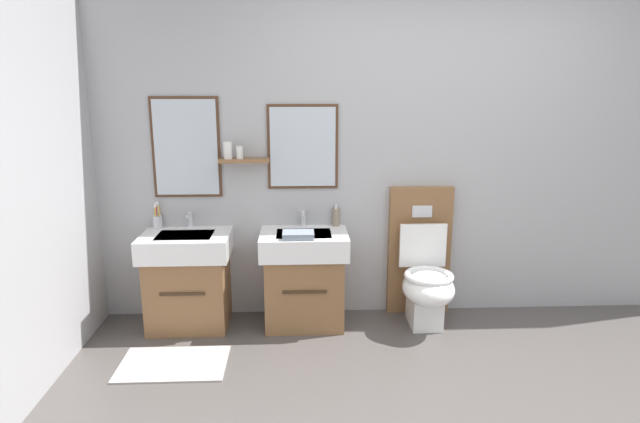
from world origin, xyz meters
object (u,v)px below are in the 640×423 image
(vanity_sink_left, at_px, (188,278))
(toothbrush_cup, at_px, (157,221))
(vanity_sink_right, at_px, (304,276))
(folded_hand_towel, at_px, (298,235))
(toilet, at_px, (423,273))
(soap_dispenser, at_px, (336,217))

(vanity_sink_left, distance_m, toothbrush_cup, 0.49)
(vanity_sink_right, relative_size, folded_hand_towel, 3.21)
(vanity_sink_left, xyz_separation_m, toilet, (1.74, 0.00, 0.00))
(toilet, height_order, folded_hand_towel, toilet)
(soap_dispenser, bearing_deg, toilet, -14.80)
(vanity_sink_left, distance_m, folded_hand_towel, 0.90)
(vanity_sink_left, bearing_deg, soap_dispenser, 9.01)
(toothbrush_cup, bearing_deg, folded_hand_towel, -16.33)
(soap_dispenser, distance_m, folded_hand_towel, 0.43)
(vanity_sink_left, height_order, vanity_sink_right, same)
(toilet, distance_m, folded_hand_towel, 1.01)
(vanity_sink_right, xyz_separation_m, folded_hand_towel, (-0.04, -0.14, 0.36))
(vanity_sink_left, relative_size, vanity_sink_right, 1.00)
(folded_hand_towel, bearing_deg, soap_dispenser, 47.85)
(vanity_sink_left, bearing_deg, vanity_sink_right, 0.00)
(vanity_sink_left, distance_m, vanity_sink_right, 0.85)
(vanity_sink_right, relative_size, toothbrush_cup, 3.52)
(toilet, bearing_deg, vanity_sink_right, -179.80)
(vanity_sink_left, xyz_separation_m, folded_hand_towel, (0.81, -0.14, 0.36))
(toilet, bearing_deg, vanity_sink_left, -179.90)
(vanity_sink_right, xyz_separation_m, toilet, (0.89, 0.00, 0.00))
(vanity_sink_left, relative_size, folded_hand_towel, 3.21)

